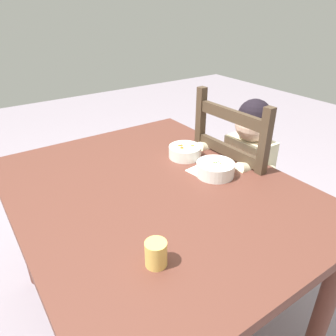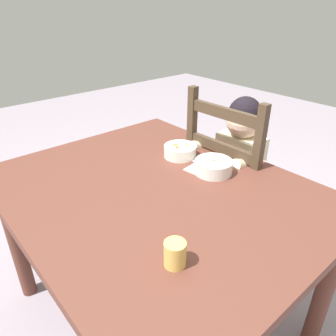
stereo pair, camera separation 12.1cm
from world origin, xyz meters
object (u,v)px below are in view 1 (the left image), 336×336
dining_table (155,207)px  bowl_of_peas (215,169)px  spoon (196,161)px  drinking_cup (156,254)px  child_figure (244,165)px  bowl_of_carrots (185,151)px  dining_chair (241,193)px

dining_table → bowl_of_peas: size_ratio=8.00×
spoon → drinking_cup: size_ratio=1.84×
bowl_of_peas → drinking_cup: size_ratio=2.07×
child_figure → spoon: size_ratio=6.98×
drinking_cup → dining_table: bearing=148.2°
child_figure → spoon: (-0.04, -0.28, 0.09)m
bowl_of_carrots → dining_table: bearing=-60.6°
child_figure → spoon: child_figure is taller
dining_table → drinking_cup: size_ratio=16.59×
spoon → drinking_cup: 0.64m
bowl_of_peas → drinking_cup: bearing=-58.8°
bowl_of_peas → dining_chair: bearing=108.7°
child_figure → drinking_cup: size_ratio=12.83×
dining_table → bowl_of_carrots: 0.32m
dining_table → child_figure: size_ratio=1.29×
dining_chair → bowl_of_peas: dining_chair is taller
dining_chair → spoon: dining_chair is taller
child_figure → spoon: bearing=-97.1°
spoon → drinking_cup: (0.42, -0.48, 0.03)m
bowl_of_carrots → spoon: 0.07m
bowl_of_carrots → drinking_cup: size_ratio=1.96×
dining_chair → bowl_of_carrots: 0.42m
drinking_cup → spoon: bearing=131.3°
bowl_of_peas → bowl_of_carrots: size_ratio=1.06×
child_figure → drinking_cup: (0.38, -0.76, 0.12)m
dining_chair → spoon: bearing=-97.4°
dining_chair → spoon: size_ratio=7.27×
bowl_of_carrots → bowl_of_peas: bearing=0.0°
dining_table → drinking_cup: drinking_cup is taller
dining_table → child_figure: (-0.04, 0.55, 0.01)m
dining_table → spoon: 0.29m
dining_table → spoon: (-0.08, 0.26, 0.10)m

